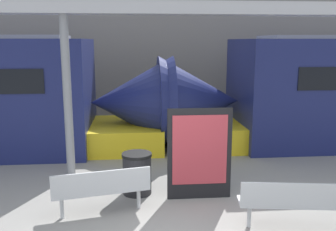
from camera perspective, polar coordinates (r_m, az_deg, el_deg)
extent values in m
cube|color=gray|center=(14.62, -2.69, 9.13)|extent=(56.00, 0.20, 5.00)
cone|color=navy|center=(10.98, 4.65, 2.20)|extent=(2.36, 2.63, 2.63)
cube|color=yellow|center=(11.22, 5.70, -2.68)|extent=(2.12, 2.46, 0.70)
cone|color=navy|center=(10.83, -5.48, 2.05)|extent=(2.36, 2.63, 2.63)
cube|color=yellow|center=(11.03, -6.55, -2.94)|extent=(2.12, 2.46, 0.70)
cube|color=silver|center=(6.63, 18.92, -12.46)|extent=(1.92, 0.71, 0.04)
cube|color=silver|center=(6.37, 19.54, -11.37)|extent=(1.86, 0.31, 0.39)
cylinder|color=silver|center=(6.56, 12.26, -14.55)|extent=(0.07, 0.07, 0.42)
cube|color=silver|center=(6.89, -10.19, -11.07)|extent=(1.76, 0.79, 0.04)
cube|color=silver|center=(6.63, -10.03, -9.97)|extent=(1.68, 0.39, 0.39)
cylinder|color=silver|center=(6.95, -15.87, -13.23)|extent=(0.07, 0.07, 0.42)
cylinder|color=silver|center=(7.09, -4.50, -12.31)|extent=(0.07, 0.07, 0.42)
cylinder|color=black|center=(7.67, -4.73, -8.99)|extent=(0.57, 0.57, 0.78)
cylinder|color=black|center=(7.53, -4.78, -5.98)|extent=(0.60, 0.60, 0.06)
cube|color=black|center=(7.28, 4.82, -5.88)|extent=(1.25, 0.06, 1.80)
cube|color=#B73842|center=(7.22, 4.88, -5.28)|extent=(1.06, 0.01, 1.37)
cylinder|color=gray|center=(8.69, -15.07, 2.71)|extent=(0.19, 0.19, 3.61)
cube|color=#B7B7BC|center=(8.63, -15.75, 15.60)|extent=(28.00, 0.60, 0.28)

